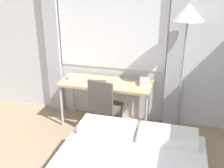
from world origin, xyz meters
The scene contains 7 objects.
wall_back_with_window centered at (-0.04, 3.30, 1.35)m, with size 5.60×0.13×2.70m.
desk centered at (-0.34, 2.95, 0.66)m, with size 1.39×0.54×0.72m.
desk_chair centered at (-0.29, 2.67, 0.49)m, with size 0.47×0.47×0.88m.
standing_lamp centered at (0.76, 2.93, 1.67)m, with size 0.41×0.41×1.90m.
telephone centered at (0.24, 3.00, 0.77)m, with size 0.14×0.17×0.11m.
book centered at (-0.45, 2.88, 0.73)m, with size 0.24×0.18×0.02m.
mug centered at (-0.91, 2.92, 0.76)m, with size 0.08×0.08×0.08m.
Camera 1 is at (0.69, -0.59, 2.20)m, focal length 42.00 mm.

